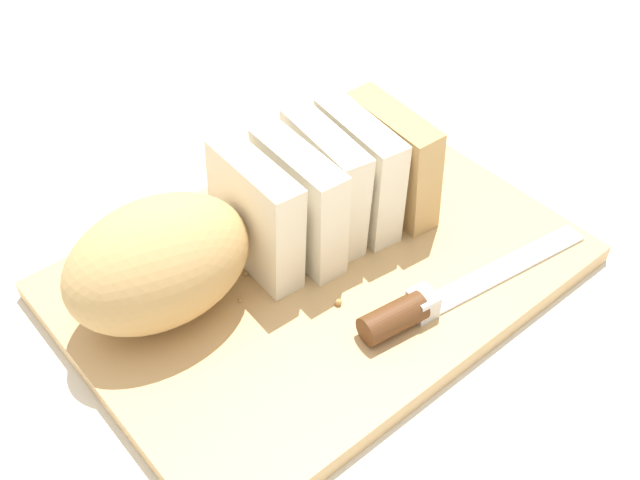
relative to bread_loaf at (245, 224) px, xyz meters
The scene contains 7 objects.
ground_plane 0.10m from the bread_loaf, 34.93° to the right, with size 3.00×3.00×0.00m, color silver.
cutting_board 0.09m from the bread_loaf, 34.93° to the right, with size 0.44×0.31×0.02m, color tan.
bread_loaf is the anchor object (origin of this frame).
bread_knife 0.16m from the bread_loaf, 58.37° to the right, with size 0.24×0.05×0.03m.
crumb_near_knife 0.07m from the bread_loaf, 135.54° to the right, with size 0.00×0.00×0.00m, color tan.
crumb_near_loaf 0.10m from the bread_loaf, 67.74° to the right, with size 0.01×0.01×0.01m, color tan.
crumb_stray_left 0.05m from the bread_loaf, 140.89° to the right, with size 0.00×0.00×0.00m, color tan.
Camera 1 is at (-0.30, -0.38, 0.51)m, focal length 43.09 mm.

